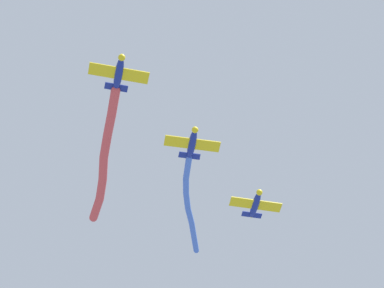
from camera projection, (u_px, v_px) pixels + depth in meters
airplane_lead at (119, 73)px, 76.14m from camera, size 5.95×4.61×1.49m
smoke_trail_lead at (105, 158)px, 83.21m from camera, size 8.12×17.58×1.66m
airplane_left_wing at (192, 143)px, 82.17m from camera, size 6.00×4.62×1.49m
smoke_trail_left_wing at (190, 207)px, 89.14m from camera, size 3.13×16.44×2.27m
airplane_right_wing at (255, 204)px, 88.19m from camera, size 5.97×4.62×1.49m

